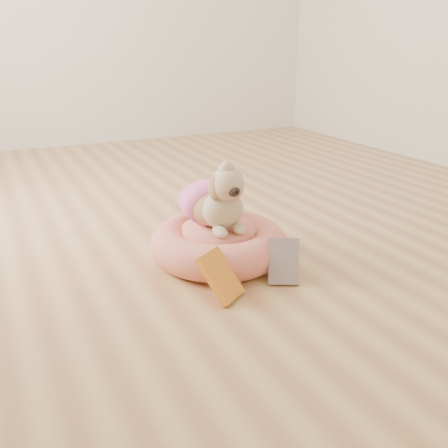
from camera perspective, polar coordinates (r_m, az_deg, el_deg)
name	(u,v)px	position (r m, az deg, el deg)	size (l,w,h in m)	color
floor	(215,213)	(2.70, -1.00, 1.21)	(4.50, 4.50, 0.00)	#AB7247
pet_bed	(219,243)	(2.11, -0.60, -2.23)	(0.58, 0.58, 0.15)	#DA6055
dog	(214,190)	(2.06, -1.17, 3.88)	(0.28, 0.41, 0.30)	brown
book_yellow	(220,276)	(1.80, -0.42, -5.96)	(0.13, 0.02, 0.19)	gold
book_white	(284,261)	(1.93, 6.84, -4.27)	(0.12, 0.02, 0.18)	silver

